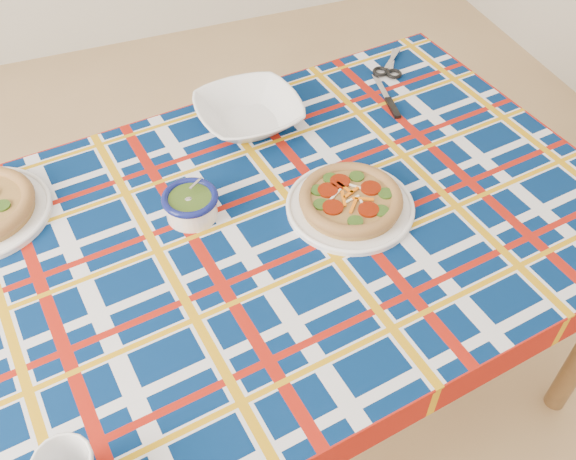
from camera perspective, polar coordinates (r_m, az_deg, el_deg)
name	(u,v)px	position (r m, az deg, el deg)	size (l,w,h in m)	color
floor	(182,413)	(1.86, -9.38, -15.76)	(4.00, 4.00, 0.00)	tan
dining_table	(270,249)	(1.36, -1.65, -1.70)	(1.57, 1.11, 0.68)	brown
tablecloth	(269,242)	(1.34, -1.67, -1.07)	(1.49, 0.94, 0.10)	#041E4C
main_focaccia_plate	(351,200)	(1.33, 5.60, 2.71)	(0.28, 0.28, 0.05)	#A17339
pesto_bowl	(191,203)	(1.32, -8.65, 2.38)	(0.12, 0.12, 0.07)	#273E11
serving_bowl	(249,113)	(1.55, -3.52, 10.31)	(0.25, 0.25, 0.06)	white
table_knife	(382,87)	(1.70, 8.32, 12.43)	(0.20, 0.02, 0.01)	silver
kitchen_scissors	(392,59)	(1.81, 9.26, 14.75)	(0.17, 0.08, 0.01)	silver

